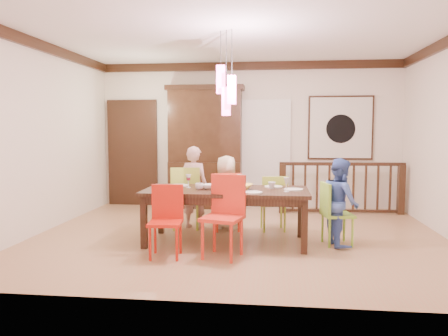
# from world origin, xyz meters

# --- Properties ---
(floor) EXTENTS (6.00, 6.00, 0.00)m
(floor) POSITION_xyz_m (0.00, 0.00, 0.00)
(floor) COLOR #AB7852
(floor) RESTS_ON ground
(ceiling) EXTENTS (6.00, 6.00, 0.00)m
(ceiling) POSITION_xyz_m (0.00, 0.00, 2.90)
(ceiling) COLOR white
(ceiling) RESTS_ON wall_back
(wall_back) EXTENTS (6.00, 0.00, 6.00)m
(wall_back) POSITION_xyz_m (0.00, 2.50, 1.45)
(wall_back) COLOR silver
(wall_back) RESTS_ON floor
(wall_left) EXTENTS (0.00, 5.00, 5.00)m
(wall_left) POSITION_xyz_m (-3.00, 0.00, 1.45)
(wall_left) COLOR silver
(wall_left) RESTS_ON floor
(crown_molding) EXTENTS (6.00, 5.00, 0.16)m
(crown_molding) POSITION_xyz_m (0.00, 0.00, 2.82)
(crown_molding) COLOR black
(crown_molding) RESTS_ON wall_back
(panel_door) EXTENTS (1.04, 0.07, 2.24)m
(panel_door) POSITION_xyz_m (-2.40, 2.45, 1.05)
(panel_door) COLOR black
(panel_door) RESTS_ON wall_back
(white_doorway) EXTENTS (0.97, 0.05, 2.22)m
(white_doorway) POSITION_xyz_m (0.35, 2.46, 1.05)
(white_doorway) COLOR silver
(white_doorway) RESTS_ON wall_back
(painting) EXTENTS (1.25, 0.06, 1.25)m
(painting) POSITION_xyz_m (1.80, 2.46, 1.60)
(painting) COLOR black
(painting) RESTS_ON wall_back
(pendant_cluster) EXTENTS (0.27, 0.21, 1.14)m
(pendant_cluster) POSITION_xyz_m (-0.14, -0.38, 2.11)
(pendant_cluster) COLOR #FF4C9C
(pendant_cluster) RESTS_ON ceiling
(dining_table) EXTENTS (2.25, 1.03, 0.75)m
(dining_table) POSITION_xyz_m (-0.14, -0.38, 0.67)
(dining_table) COLOR black
(dining_table) RESTS_ON floor
(chair_far_left) EXTENTS (0.51, 0.51, 0.99)m
(chair_far_left) POSITION_xyz_m (-0.87, 0.42, 0.57)
(chair_far_left) COLOR #ADCC3F
(chair_far_left) RESTS_ON floor
(chair_far_mid) EXTENTS (0.49, 0.49, 0.91)m
(chair_far_mid) POSITION_xyz_m (-0.21, 0.38, 0.52)
(chair_far_mid) COLOR red
(chair_far_mid) RESTS_ON floor
(chair_far_right) EXTENTS (0.45, 0.45, 0.87)m
(chair_far_right) POSITION_xyz_m (0.50, 0.44, 0.50)
(chair_far_right) COLOR #99B530
(chair_far_right) RESTS_ON floor
(chair_near_left) EXTENTS (0.43, 0.43, 0.88)m
(chair_near_left) POSITION_xyz_m (-0.81, -1.16, 0.51)
(chair_near_left) COLOR red
(chair_near_left) RESTS_ON floor
(chair_near_mid) EXTENTS (0.56, 0.56, 1.01)m
(chair_near_mid) POSITION_xyz_m (-0.11, -1.09, 0.58)
(chair_near_mid) COLOR red
(chair_near_mid) RESTS_ON floor
(chair_end_right) EXTENTS (0.45, 0.45, 0.85)m
(chair_end_right) POSITION_xyz_m (1.38, -0.32, 0.49)
(chair_end_right) COLOR #89C837
(chair_end_right) RESTS_ON floor
(china_hutch) EXTENTS (1.54, 0.46, 2.44)m
(china_hutch) POSITION_xyz_m (-0.85, 2.30, 1.22)
(china_hutch) COLOR black
(china_hutch) RESTS_ON floor
(balustrade) EXTENTS (2.31, 0.20, 0.96)m
(balustrade) POSITION_xyz_m (1.76, 1.95, 0.50)
(balustrade) COLOR black
(balustrade) RESTS_ON floor
(person_far_left) EXTENTS (0.55, 0.44, 1.31)m
(person_far_left) POSITION_xyz_m (-0.74, 0.45, 0.66)
(person_far_left) COLOR beige
(person_far_left) RESTS_ON floor
(person_far_mid) EXTENTS (0.65, 0.52, 1.16)m
(person_far_mid) POSITION_xyz_m (-0.23, 0.45, 0.58)
(person_far_mid) COLOR beige
(person_far_mid) RESTS_ON floor
(person_end_right) EXTENTS (0.58, 0.67, 1.19)m
(person_end_right) POSITION_xyz_m (1.41, -0.33, 0.60)
(person_end_right) COLOR #4162B8
(person_end_right) RESTS_ON floor
(serving_bowl) EXTENTS (0.44, 0.44, 0.08)m
(serving_bowl) POSITION_xyz_m (0.05, -0.45, 0.79)
(serving_bowl) COLOR yellow
(serving_bowl) RESTS_ON dining_table
(small_bowl) EXTENTS (0.23, 0.23, 0.07)m
(small_bowl) POSITION_xyz_m (-0.37, -0.40, 0.78)
(small_bowl) COLOR white
(small_bowl) RESTS_ON dining_table
(cup_left) EXTENTS (0.14, 0.14, 0.09)m
(cup_left) POSITION_xyz_m (-0.50, -0.47, 0.80)
(cup_left) COLOR silver
(cup_left) RESTS_ON dining_table
(cup_right) EXTENTS (0.13, 0.13, 0.10)m
(cup_right) POSITION_xyz_m (0.49, -0.27, 0.80)
(cup_right) COLOR silver
(cup_right) RESTS_ON dining_table
(plate_far_left) EXTENTS (0.26, 0.26, 0.01)m
(plate_far_left) POSITION_xyz_m (-0.86, -0.09, 0.76)
(plate_far_left) COLOR white
(plate_far_left) RESTS_ON dining_table
(plate_far_mid) EXTENTS (0.26, 0.26, 0.01)m
(plate_far_mid) POSITION_xyz_m (-0.13, -0.13, 0.76)
(plate_far_mid) COLOR white
(plate_far_mid) RESTS_ON dining_table
(plate_far_right) EXTENTS (0.26, 0.26, 0.01)m
(plate_far_right) POSITION_xyz_m (0.51, -0.08, 0.76)
(plate_far_right) COLOR white
(plate_far_right) RESTS_ON dining_table
(plate_near_left) EXTENTS (0.26, 0.26, 0.01)m
(plate_near_left) POSITION_xyz_m (-0.82, -0.66, 0.76)
(plate_near_left) COLOR white
(plate_near_left) RESTS_ON dining_table
(plate_near_mid) EXTENTS (0.26, 0.26, 0.01)m
(plate_near_mid) POSITION_xyz_m (0.24, -0.69, 0.76)
(plate_near_mid) COLOR white
(plate_near_mid) RESTS_ON dining_table
(plate_end_right) EXTENTS (0.26, 0.26, 0.01)m
(plate_end_right) POSITION_xyz_m (0.78, -0.35, 0.76)
(plate_end_right) COLOR white
(plate_end_right) RESTS_ON dining_table
(wine_glass_a) EXTENTS (0.08, 0.08, 0.19)m
(wine_glass_a) POSITION_xyz_m (-0.69, -0.28, 0.84)
(wine_glass_a) COLOR #590C19
(wine_glass_a) RESTS_ON dining_table
(wine_glass_b) EXTENTS (0.08, 0.08, 0.19)m
(wine_glass_b) POSITION_xyz_m (0.03, -0.20, 0.84)
(wine_glass_b) COLOR silver
(wine_glass_b) RESTS_ON dining_table
(wine_glass_c) EXTENTS (0.08, 0.08, 0.19)m
(wine_glass_c) POSITION_xyz_m (-0.24, -0.62, 0.84)
(wine_glass_c) COLOR #590C19
(wine_glass_c) RESTS_ON dining_table
(wine_glass_d) EXTENTS (0.08, 0.08, 0.19)m
(wine_glass_d) POSITION_xyz_m (0.68, -0.54, 0.84)
(wine_glass_d) COLOR silver
(wine_glass_d) RESTS_ON dining_table
(napkin) EXTENTS (0.18, 0.14, 0.01)m
(napkin) POSITION_xyz_m (-0.13, -0.77, 0.76)
(napkin) COLOR #D83359
(napkin) RESTS_ON dining_table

